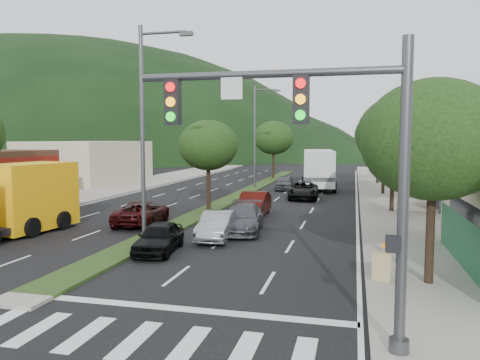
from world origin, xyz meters
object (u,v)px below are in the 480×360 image
(traffic_signal, at_px, (330,148))
(suv_maroon, at_px, (142,213))
(tree_med_near, at_px, (208,145))
(streetlight_near, at_px, (146,123))
(car_queue_a, at_px, (159,237))
(sedan_silver, at_px, (217,225))
(tree_r_b, at_px, (407,135))
(streetlight_mid, at_px, (257,132))
(tree_r_e, at_px, (378,139))
(tree_r_d, at_px, (384,135))
(car_queue_b, at_px, (243,218))
(car_queue_e, at_px, (285,182))
(tree_r_c, at_px, (393,141))
(car_queue_c, at_px, (254,204))
(box_truck, at_px, (17,201))
(car_queue_d, at_px, (303,190))
(a_frame_sign, at_px, (381,264))
(tree_r_a, at_px, (433,140))
(motorhome, at_px, (318,168))

(traffic_signal, bearing_deg, suv_maroon, 129.10)
(tree_med_near, xyz_separation_m, streetlight_near, (0.21, -10.00, 1.16))
(car_queue_a, bearing_deg, sedan_silver, 55.15)
(tree_r_b, height_order, streetlight_mid, streetlight_mid)
(tree_r_e, xyz_separation_m, suv_maroon, (-14.10, -27.85, -4.22))
(tree_r_d, xyz_separation_m, car_queue_b, (-8.08, -18.45, -4.46))
(tree_med_near, bearing_deg, traffic_signal, -65.20)
(traffic_signal, xyz_separation_m, car_queue_e, (-5.92, 33.83, -3.94))
(traffic_signal, bearing_deg, tree_r_c, 82.15)
(sedan_silver, relative_size, car_queue_c, 0.89)
(tree_r_e, height_order, tree_med_near, tree_r_e)
(tree_med_near, bearing_deg, box_truck, -125.49)
(car_queue_d, bearing_deg, sedan_silver, -102.28)
(sedan_silver, bearing_deg, car_queue_e, 85.60)
(tree_r_e, bearing_deg, car_queue_c, -110.04)
(sedan_silver, distance_m, a_frame_sign, 9.25)
(sedan_silver, distance_m, box_truck, 10.36)
(tree_r_a, bearing_deg, streetlight_mid, 112.13)
(streetlight_mid, bearing_deg, traffic_signal, -75.67)
(suv_maroon, bearing_deg, car_queue_d, -127.06)
(streetlight_near, relative_size, sedan_silver, 2.45)
(tree_r_b, bearing_deg, sedan_silver, -163.89)
(car_queue_c, bearing_deg, car_queue_d, 75.09)
(streetlight_near, relative_size, car_queue_c, 2.17)
(tree_r_a, bearing_deg, traffic_signal, -118.20)
(traffic_signal, distance_m, streetlight_near, 13.03)
(a_frame_sign, bearing_deg, tree_r_b, 87.36)
(traffic_signal, distance_m, tree_r_b, 13.87)
(tree_r_d, xyz_separation_m, sedan_silver, (-8.83, -20.55, -4.51))
(suv_maroon, xyz_separation_m, motorhome, (8.24, 21.86, 1.33))
(tree_r_e, bearing_deg, a_frame_sign, -92.37)
(suv_maroon, bearing_deg, tree_r_e, -124.57)
(car_queue_b, bearing_deg, tree_r_d, 59.42)
(tree_r_b, distance_m, suv_maroon, 14.76)
(tree_med_near, relative_size, streetlight_near, 0.60)
(car_queue_c, bearing_deg, tree_r_b, -29.92)
(car_queue_e, bearing_deg, car_queue_c, -92.80)
(a_frame_sign, bearing_deg, tree_r_e, 95.36)
(tree_r_b, height_order, car_queue_a, tree_r_b)
(car_queue_a, relative_size, car_queue_b, 0.77)
(sedan_silver, bearing_deg, tree_r_a, -36.21)
(streetlight_mid, bearing_deg, tree_r_a, -67.87)
(sedan_silver, height_order, car_queue_a, sedan_silver)
(sedan_silver, distance_m, car_queue_b, 2.23)
(tree_r_b, distance_m, car_queue_d, 15.84)
(sedan_silver, height_order, car_queue_b, car_queue_b)
(tree_r_d, height_order, sedan_silver, tree_r_d)
(tree_r_e, xyz_separation_m, car_queue_b, (-8.08, -28.45, -4.18))
(tree_r_b, xyz_separation_m, car_queue_c, (-8.55, 4.55, -4.28))
(streetlight_mid, relative_size, box_truck, 1.33)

